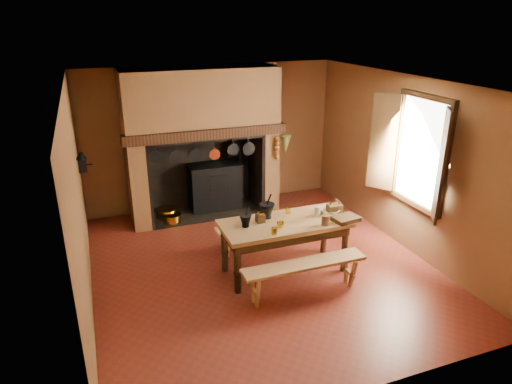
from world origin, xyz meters
The scene contains 28 objects.
floor centered at (0.00, 0.00, 0.00)m, with size 5.50×5.50×0.00m, color maroon.
ceiling centered at (0.00, 0.00, 2.80)m, with size 5.50×5.50×0.00m, color silver.
back_wall centered at (0.00, 2.75, 1.40)m, with size 5.00×0.02×2.80m, color brown.
wall_left centered at (-2.50, 0.00, 1.40)m, with size 0.02×5.50×2.80m, color brown.
wall_right centered at (2.50, 0.00, 1.40)m, with size 0.02×5.50×2.80m, color brown.
wall_front centered at (0.00, -2.75, 1.40)m, with size 5.00×0.02×2.80m, color brown.
chimney_breast centered at (-0.30, 2.31, 1.81)m, with size 2.95×0.96×2.80m.
iron_range centered at (-0.04, 2.45, 0.48)m, with size 1.12×0.55×1.60m.
hearth_pans centered at (-1.05, 2.22, 0.09)m, with size 0.51×0.62×0.20m.
hanging_pans centered at (-0.34, 1.81, 1.36)m, with size 1.92×0.29×0.27m.
onion_string centered at (1.00, 1.79, 1.33)m, with size 0.12×0.10×0.46m, color #96561B, non-canonical shape.
herb_bunch centered at (1.18, 1.79, 1.38)m, with size 0.20×0.20×0.35m, color brown.
window centered at (2.35, -0.40, 1.70)m, with size 0.39×1.75×1.76m.
wall_coffee_mill centered at (-2.42, 1.55, 1.52)m, with size 0.23×0.16×0.31m.
work_table centered at (0.28, -0.26, 0.69)m, with size 1.90×0.84×0.82m.
bench_front centered at (0.28, -0.93, 0.37)m, with size 1.77×0.31×0.50m.
bench_back centered at (0.28, 0.48, 0.36)m, with size 1.69×0.30×0.47m.
mortar_large centered at (0.08, -0.05, 0.95)m, with size 0.23×0.23×0.38m.
mortar_small centered at (-0.32, -0.21, 0.92)m, with size 0.18×0.18×0.30m.
coffee_grinder centered at (-0.07, -0.15, 0.89)m, with size 0.16×0.12×0.19m.
brass_mug_a centered at (-0.03, -0.58, 0.87)m, with size 0.09×0.09×0.10m, color gold.
brass_mug_b centered at (0.44, 0.00, 0.87)m, with size 0.09×0.09×0.10m, color gold.
mixing_bowl centered at (1.04, -0.21, 0.86)m, with size 0.29×0.29×0.07m, color beige.
stoneware_crock centered at (0.78, -0.56, 0.90)m, with size 0.12×0.12×0.15m, color brown.
glass_jar centered at (0.82, -0.24, 0.90)m, with size 0.09×0.09×0.15m, color beige.
wicker_basket centered at (1.13, -0.21, 0.89)m, with size 0.23×0.17×0.21m.
wooden_tray centered at (1.13, -0.54, 0.86)m, with size 0.38×0.27×0.06m, color #31200F.
brass_cup centered at (0.13, -0.42, 0.87)m, with size 0.11×0.11×0.09m, color gold.
Camera 1 is at (-2.24, -5.80, 3.64)m, focal length 32.00 mm.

